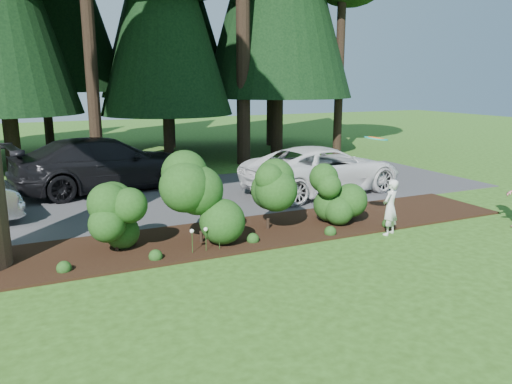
{
  "coord_description": "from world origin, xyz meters",
  "views": [
    {
      "loc": [
        -3.56,
        -7.08,
        3.57
      ],
      "look_at": [
        0.69,
        2.03,
        1.3
      ],
      "focal_mm": 35.0,
      "sensor_mm": 36.0,
      "label": 1
    }
  ],
  "objects_px": {
    "car_white_suv": "(323,169)",
    "car_dark_suv": "(107,164)",
    "child": "(390,207)",
    "frisbee": "(376,138)"
  },
  "relations": [
    {
      "from": "child",
      "to": "frisbee",
      "type": "distance_m",
      "value": 1.65
    },
    {
      "from": "car_white_suv",
      "to": "car_dark_suv",
      "type": "height_order",
      "value": "car_dark_suv"
    },
    {
      "from": "car_dark_suv",
      "to": "child",
      "type": "xyz_separation_m",
      "value": [
        5.24,
        -7.67,
        -0.23
      ]
    },
    {
      "from": "car_dark_suv",
      "to": "child",
      "type": "height_order",
      "value": "car_dark_suv"
    },
    {
      "from": "car_white_suv",
      "to": "child",
      "type": "bearing_deg",
      "value": 160.95
    },
    {
      "from": "car_white_suv",
      "to": "frisbee",
      "type": "height_order",
      "value": "frisbee"
    },
    {
      "from": "car_white_suv",
      "to": "child",
      "type": "relative_size",
      "value": 4.01
    },
    {
      "from": "child",
      "to": "car_white_suv",
      "type": "bearing_deg",
      "value": -126.78
    },
    {
      "from": "car_dark_suv",
      "to": "frisbee",
      "type": "relative_size",
      "value": 10.93
    },
    {
      "from": "car_dark_suv",
      "to": "car_white_suv",
      "type": "bearing_deg",
      "value": -126.44
    }
  ]
}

